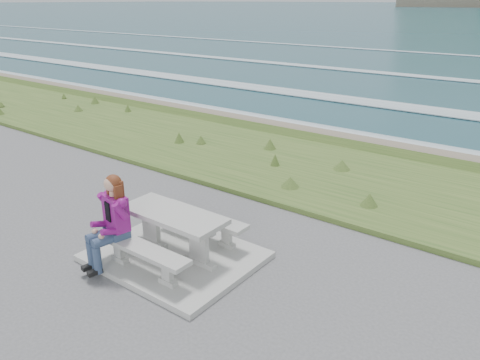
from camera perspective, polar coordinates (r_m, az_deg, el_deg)
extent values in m
cube|color=gray|center=(7.93, -7.90, -9.17)|extent=(2.60, 2.10, 0.10)
cube|color=gray|center=(8.23, -10.64, -7.42)|extent=(0.62, 0.12, 0.08)
cube|color=gray|center=(8.10, -10.78, -5.58)|extent=(0.34, 0.09, 0.51)
cube|color=gray|center=(7.97, -10.92, -3.69)|extent=(0.62, 0.12, 0.08)
cube|color=gray|center=(7.56, -4.96, -9.89)|extent=(0.62, 0.12, 0.08)
cube|color=gray|center=(7.41, -5.03, -7.94)|extent=(0.34, 0.09, 0.51)
cube|color=gray|center=(7.27, -5.11, -5.91)|extent=(0.62, 0.12, 0.08)
cube|color=gray|center=(7.58, -8.18, -4.21)|extent=(1.80, 0.75, 0.08)
cube|color=gray|center=(7.85, -14.41, -9.28)|extent=(0.30, 0.12, 0.08)
cube|color=gray|center=(7.78, -14.51, -8.32)|extent=(0.17, 0.09, 0.22)
cube|color=gray|center=(7.70, -14.61, -7.35)|extent=(0.30, 0.12, 0.08)
cube|color=gray|center=(7.14, -8.78, -12.14)|extent=(0.30, 0.12, 0.08)
cube|color=gray|center=(7.06, -8.85, -11.12)|extent=(0.17, 0.09, 0.22)
cube|color=gray|center=(6.98, -8.92, -10.08)|extent=(0.30, 0.12, 0.08)
cube|color=gray|center=(7.29, -11.96, -8.15)|extent=(1.80, 0.35, 0.07)
cube|color=gray|center=(8.66, -7.24, -5.70)|extent=(0.30, 0.12, 0.08)
cube|color=gray|center=(8.59, -7.29, -4.81)|extent=(0.17, 0.09, 0.22)
cube|color=gray|center=(8.53, -7.33, -3.90)|extent=(0.30, 0.12, 0.08)
cube|color=gray|center=(8.02, -1.61, -7.85)|extent=(0.30, 0.12, 0.08)
cube|color=gray|center=(7.95, -1.62, -6.91)|extent=(0.17, 0.09, 0.22)
cube|color=gray|center=(7.88, -1.63, -5.95)|extent=(0.30, 0.12, 0.08)
cube|color=gray|center=(8.16, -4.62, -4.42)|extent=(1.80, 0.35, 0.07)
cube|color=#2F511E|center=(11.66, 9.54, 0.67)|extent=(160.00, 4.50, 0.22)
cube|color=#695F4F|center=(14.17, 15.07, 3.95)|extent=(160.00, 0.80, 2.20)
cube|color=white|center=(20.24, 21.31, 3.17)|extent=(220.00, 3.00, 0.06)
cube|color=white|center=(27.82, 26.13, 7.09)|extent=(220.00, 2.00, 0.06)
cube|color=navy|center=(7.66, -16.13, -8.17)|extent=(0.53, 0.80, 0.57)
cube|color=#7F1170|center=(7.50, -14.88, -3.84)|extent=(0.47, 0.33, 0.56)
sphere|color=#D6A386|center=(7.30, -15.38, -0.45)|extent=(0.24, 0.24, 0.24)
sphere|color=#4F2712|center=(7.31, -15.21, -0.32)|extent=(0.26, 0.26, 0.26)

